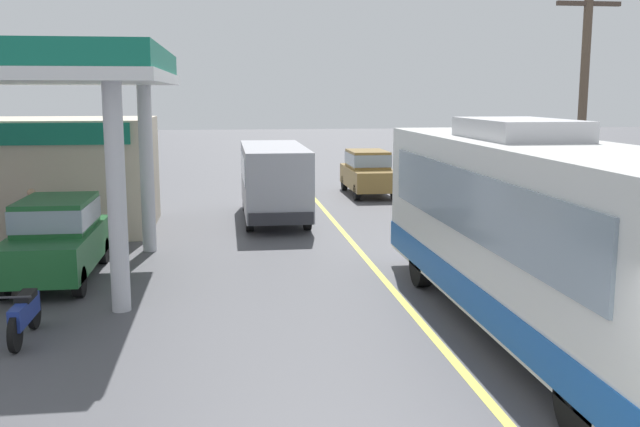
# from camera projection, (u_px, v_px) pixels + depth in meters

# --- Properties ---
(ground) EXTENTS (120.00, 120.00, 0.00)m
(ground) POSITION_uv_depth(u_px,v_px,m) (325.00, 211.00, 25.68)
(ground) COLOR #4C4C51
(lane_divider_stripe) EXTENTS (0.16, 50.00, 0.01)m
(lane_divider_stripe) POSITION_uv_depth(u_px,v_px,m) (349.00, 239.00, 20.79)
(lane_divider_stripe) COLOR #D8CC4C
(lane_divider_stripe) RESTS_ON ground
(coach_bus_main) EXTENTS (2.60, 11.04, 3.69)m
(coach_bus_main) POSITION_uv_depth(u_px,v_px,m) (537.00, 237.00, 12.33)
(coach_bus_main) COLOR white
(coach_bus_main) RESTS_ON ground
(gas_station_roadside) EXTENTS (9.10, 11.95, 5.10)m
(gas_station_roadside) POSITION_uv_depth(u_px,v_px,m) (14.00, 149.00, 19.77)
(gas_station_roadside) COLOR #147259
(gas_station_roadside) RESTS_ON ground
(car_at_pump) EXTENTS (1.70, 4.20, 1.82)m
(car_at_pump) POSITION_uv_depth(u_px,v_px,m) (57.00, 235.00, 16.16)
(car_at_pump) COLOR #1E602D
(car_at_pump) RESTS_ON ground
(minibus_opposing_lane) EXTENTS (2.04, 6.13, 2.44)m
(minibus_opposing_lane) POSITION_uv_depth(u_px,v_px,m) (274.00, 175.00, 23.77)
(minibus_opposing_lane) COLOR #A5A5AD
(minibus_opposing_lane) RESTS_ON ground
(motorcycle_parked_forecourt) EXTENTS (0.55, 1.80, 0.92)m
(motorcycle_parked_forecourt) POSITION_uv_depth(u_px,v_px,m) (25.00, 314.00, 12.23)
(motorcycle_parked_forecourt) COLOR black
(motorcycle_parked_forecourt) RESTS_ON ground
(pedestrian_near_pump) EXTENTS (0.55, 0.22, 1.66)m
(pedestrian_near_pump) POSITION_uv_depth(u_px,v_px,m) (33.00, 216.00, 19.15)
(pedestrian_near_pump) COLOR #33333F
(pedestrian_near_pump) RESTS_ON ground
(car_trailing_behind_bus) EXTENTS (1.70, 4.20, 1.82)m
(car_trailing_behind_bus) POSITION_uv_depth(u_px,v_px,m) (368.00, 170.00, 29.77)
(car_trailing_behind_bus) COLOR olive
(car_trailing_behind_bus) RESTS_ON ground
(utility_pole_roadside) EXTENTS (1.80, 0.24, 7.13)m
(utility_pole_roadside) POSITION_uv_depth(u_px,v_px,m) (583.00, 108.00, 19.86)
(utility_pole_roadside) COLOR brown
(utility_pole_roadside) RESTS_ON ground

